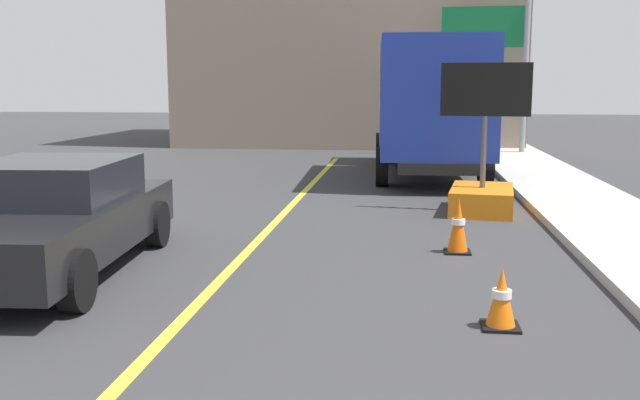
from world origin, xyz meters
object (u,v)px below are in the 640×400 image
(traffic_cone_mid_lane, at_px, (501,299))
(arrow_board_trailer, at_px, (482,186))
(traffic_cone_far_lane, at_px, (458,226))
(pickup_car, at_px, (50,217))
(highway_guide_sign, at_px, (501,50))
(box_truck, at_px, (428,104))

(traffic_cone_mid_lane, bearing_deg, arrow_board_trailer, 85.81)
(arrow_board_trailer, xyz_separation_m, traffic_cone_mid_lane, (-0.47, -6.46, -0.19))
(traffic_cone_mid_lane, distance_m, traffic_cone_far_lane, 3.11)
(arrow_board_trailer, height_order, traffic_cone_far_lane, arrow_board_trailer)
(traffic_cone_mid_lane, xyz_separation_m, traffic_cone_far_lane, (-0.19, 3.11, 0.09))
(pickup_car, height_order, traffic_cone_mid_lane, pickup_car)
(traffic_cone_far_lane, bearing_deg, traffic_cone_mid_lane, -86.43)
(pickup_car, bearing_deg, highway_guide_sign, 64.99)
(traffic_cone_mid_lane, bearing_deg, traffic_cone_far_lane, 93.57)
(traffic_cone_mid_lane, bearing_deg, pickup_car, 164.44)
(box_truck, bearing_deg, traffic_cone_far_lane, -88.77)
(highway_guide_sign, bearing_deg, traffic_cone_mid_lane, -96.82)
(box_truck, relative_size, traffic_cone_mid_lane, 13.23)
(pickup_car, relative_size, highway_guide_sign, 0.94)
(pickup_car, distance_m, highway_guide_sign, 17.62)
(pickup_car, bearing_deg, arrow_board_trailer, 40.83)
(arrow_board_trailer, xyz_separation_m, highway_guide_sign, (1.59, 10.79, 2.94))
(box_truck, bearing_deg, traffic_cone_mid_lane, -88.15)
(box_truck, bearing_deg, highway_guide_sign, 66.12)
(highway_guide_sign, height_order, traffic_cone_far_lane, highway_guide_sign)
(arrow_board_trailer, relative_size, traffic_cone_mid_lane, 4.56)
(highway_guide_sign, height_order, traffic_cone_mid_lane, highway_guide_sign)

